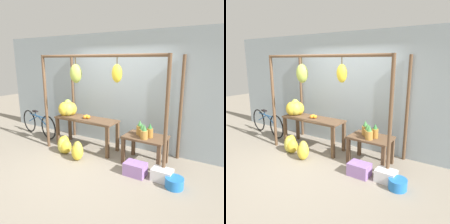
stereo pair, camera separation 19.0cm
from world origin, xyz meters
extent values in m
plane|color=gray|center=(0.00, 0.00, 0.00)|extent=(20.00, 20.00, 0.00)
cube|color=#99A8B2|center=(0.00, 1.49, 1.40)|extent=(8.00, 0.08, 2.80)
cylinder|color=brown|center=(-1.50, 0.40, 1.13)|extent=(0.07, 0.07, 2.26)
cylinder|color=brown|center=(1.50, 0.40, 1.13)|extent=(0.07, 0.07, 2.26)
cylinder|color=brown|center=(-1.50, 1.40, 1.13)|extent=(0.07, 0.07, 2.26)
cylinder|color=brown|center=(1.50, 1.40, 1.13)|extent=(0.07, 0.07, 2.26)
cylinder|color=brown|center=(0.00, 0.40, 2.23)|extent=(3.00, 0.06, 0.06)
cylinder|color=brown|center=(-0.52, 0.40, 2.13)|extent=(0.02, 0.02, 0.13)
ellipsoid|color=#9EB247|center=(-0.52, 0.40, 1.87)|extent=(0.26, 0.24, 0.40)
cylinder|color=brown|center=(0.50, 0.40, 2.14)|extent=(0.02, 0.02, 0.13)
ellipsoid|color=yellow|center=(0.50, 0.40, 1.90)|extent=(0.21, 0.19, 0.35)
cube|color=brown|center=(-0.60, 0.82, 0.74)|extent=(1.60, 0.55, 0.04)
cube|color=brown|center=(-1.35, 0.59, 0.36)|extent=(0.07, 0.07, 0.72)
cube|color=brown|center=(0.15, 0.59, 0.36)|extent=(0.07, 0.07, 0.72)
cube|color=brown|center=(-1.35, 1.05, 0.36)|extent=(0.07, 0.07, 0.72)
cube|color=brown|center=(0.15, 1.05, 0.36)|extent=(0.07, 0.07, 0.72)
cube|color=brown|center=(0.96, 0.80, 0.58)|extent=(0.88, 0.60, 0.04)
cube|color=brown|center=(0.57, 0.55, 0.28)|extent=(0.07, 0.07, 0.56)
cube|color=brown|center=(1.35, 0.55, 0.28)|extent=(0.07, 0.07, 0.56)
cube|color=brown|center=(0.57, 1.05, 0.28)|extent=(0.07, 0.07, 0.56)
cube|color=brown|center=(1.35, 1.05, 0.28)|extent=(0.07, 0.07, 0.56)
ellipsoid|color=gold|center=(-1.16, 0.83, 0.95)|extent=(0.35, 0.34, 0.37)
ellipsoid|color=gold|center=(-1.12, 0.89, 0.93)|extent=(0.29, 0.27, 0.33)
ellipsoid|color=#9EB247|center=(-1.20, 0.84, 0.97)|extent=(0.33, 0.33, 0.41)
ellipsoid|color=gold|center=(-1.23, 0.73, 0.94)|extent=(0.38, 0.37, 0.35)
ellipsoid|color=gold|center=(-1.14, 0.78, 0.93)|extent=(0.37, 0.36, 0.33)
sphere|color=orange|center=(-0.59, 0.82, 0.81)|extent=(0.10, 0.10, 0.10)
sphere|color=orange|center=(-0.59, 0.82, 0.81)|extent=(0.08, 0.08, 0.08)
sphere|color=orange|center=(-0.53, 0.81, 0.81)|extent=(0.08, 0.08, 0.08)
sphere|color=orange|center=(-0.56, 0.82, 0.80)|extent=(0.07, 0.07, 0.07)
sphere|color=orange|center=(-0.64, 0.80, 0.80)|extent=(0.07, 0.07, 0.07)
sphere|color=orange|center=(-0.54, 0.83, 0.81)|extent=(0.08, 0.08, 0.08)
sphere|color=orange|center=(-0.61, 0.78, 0.81)|extent=(0.09, 0.09, 0.09)
sphere|color=orange|center=(-0.60, 0.82, 0.81)|extent=(0.09, 0.09, 0.09)
sphere|color=orange|center=(-0.54, 0.84, 0.81)|extent=(0.08, 0.08, 0.08)
sphere|color=orange|center=(-0.59, 0.82, 0.80)|extent=(0.07, 0.07, 0.07)
cylinder|color=#A3702D|center=(0.89, 0.78, 0.68)|extent=(0.15, 0.15, 0.15)
cone|color=#428442|center=(0.89, 0.78, 0.82)|extent=(0.10, 0.10, 0.13)
cylinder|color=#A3702D|center=(1.06, 0.78, 0.70)|extent=(0.13, 0.13, 0.19)
cone|color=#337538|center=(1.06, 0.78, 0.85)|extent=(0.09, 0.09, 0.11)
cylinder|color=#B27F38|center=(1.00, 0.64, 0.69)|extent=(0.15, 0.15, 0.18)
cone|color=#428442|center=(1.00, 0.64, 0.84)|extent=(0.10, 0.10, 0.13)
cylinder|color=#B27F38|center=(0.81, 0.84, 0.70)|extent=(0.14, 0.14, 0.19)
cone|color=#428442|center=(0.81, 0.84, 0.86)|extent=(0.10, 0.10, 0.12)
ellipsoid|color=gold|center=(-0.82, 0.29, 0.17)|extent=(0.31, 0.28, 0.34)
ellipsoid|color=gold|center=(-0.89, 0.35, 0.21)|extent=(0.30, 0.30, 0.41)
ellipsoid|color=yellow|center=(-0.91, 0.30, 0.20)|extent=(0.27, 0.29, 0.40)
ellipsoid|color=gold|center=(-0.90, 0.26, 0.19)|extent=(0.28, 0.27, 0.38)
ellipsoid|color=gold|center=(-0.35, 0.16, 0.22)|extent=(0.34, 0.34, 0.44)
ellipsoid|color=gold|center=(-0.36, 0.16, 0.20)|extent=(0.33, 0.35, 0.40)
cube|color=#9970B7|center=(1.00, 0.23, 0.12)|extent=(0.41, 0.28, 0.25)
cylinder|color=blue|center=(1.76, 0.19, 0.09)|extent=(0.32, 0.32, 0.18)
torus|color=black|center=(-2.89, 0.94, 0.34)|extent=(0.67, 0.15, 0.68)
torus|color=black|center=(-1.88, 0.76, 0.34)|extent=(0.67, 0.15, 0.68)
cylinder|color=#235B9E|center=(-2.38, 0.85, 0.58)|extent=(0.86, 0.18, 0.03)
cylinder|color=#235B9E|center=(-2.64, 0.90, 0.46)|extent=(0.52, 0.12, 0.27)
cylinder|color=#235B9E|center=(-2.13, 0.81, 0.46)|extent=(0.52, 0.12, 0.27)
cylinder|color=#235B9E|center=(-2.51, 0.87, 0.63)|extent=(0.02, 0.02, 0.10)
cube|color=black|center=(-2.51, 0.87, 0.70)|extent=(0.21, 0.11, 0.04)
cylinder|color=#235B9E|center=(-1.98, 0.78, 0.63)|extent=(0.02, 0.02, 0.10)
cube|color=silver|center=(1.51, 0.31, 0.11)|extent=(0.37, 0.26, 0.22)
camera|label=1|loc=(2.58, -3.24, 2.15)|focal=35.00mm
camera|label=2|loc=(2.74, -3.14, 2.15)|focal=35.00mm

